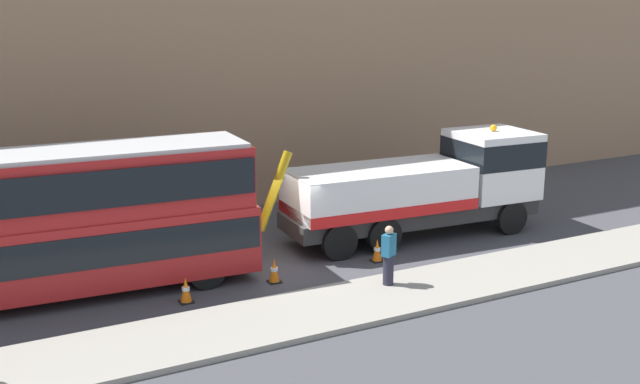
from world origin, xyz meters
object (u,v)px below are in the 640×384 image
(pedestrian_bystander, at_px, (389,256))
(traffic_cone_near_truck, at_px, (377,251))
(recovery_tow_truck, at_px, (425,185))
(traffic_cone_near_bus, at_px, (186,291))
(traffic_cone_midway, at_px, (274,271))
(double_decker_bus, at_px, (52,219))

(pedestrian_bystander, height_order, traffic_cone_near_truck, pedestrian_bystander)
(recovery_tow_truck, xyz_separation_m, traffic_cone_near_bus, (-9.22, -2.03, -1.42))
(traffic_cone_near_bus, height_order, traffic_cone_near_truck, same)
(traffic_cone_midway, relative_size, traffic_cone_near_truck, 1.00)
(pedestrian_bystander, relative_size, traffic_cone_near_bus, 2.38)
(traffic_cone_near_bus, distance_m, traffic_cone_midway, 2.75)
(pedestrian_bystander, bearing_deg, traffic_cone_near_bus, 44.85)
(traffic_cone_near_truck, bearing_deg, traffic_cone_midway, -177.50)
(double_decker_bus, distance_m, traffic_cone_near_truck, 9.62)
(double_decker_bus, distance_m, traffic_cone_near_bus, 4.07)
(traffic_cone_near_bus, bearing_deg, traffic_cone_midway, 5.71)
(traffic_cone_midway, xyz_separation_m, traffic_cone_near_truck, (3.59, 0.16, 0.00))
(recovery_tow_truck, relative_size, traffic_cone_near_bus, 14.18)
(double_decker_bus, relative_size, traffic_cone_near_bus, 15.49)
(double_decker_bus, bearing_deg, traffic_cone_midway, -13.70)
(recovery_tow_truck, height_order, traffic_cone_near_truck, recovery_tow_truck)
(recovery_tow_truck, xyz_separation_m, traffic_cone_near_truck, (-2.89, -1.60, -1.42))
(double_decker_bus, xyz_separation_m, pedestrian_bystander, (8.29, -3.79, -1.25))
(recovery_tow_truck, relative_size, traffic_cone_near_truck, 14.18)
(pedestrian_bystander, bearing_deg, traffic_cone_near_truck, -51.86)
(recovery_tow_truck, xyz_separation_m, pedestrian_bystander, (-3.89, -3.76, -0.77))
(double_decker_bus, relative_size, pedestrian_bystander, 6.52)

